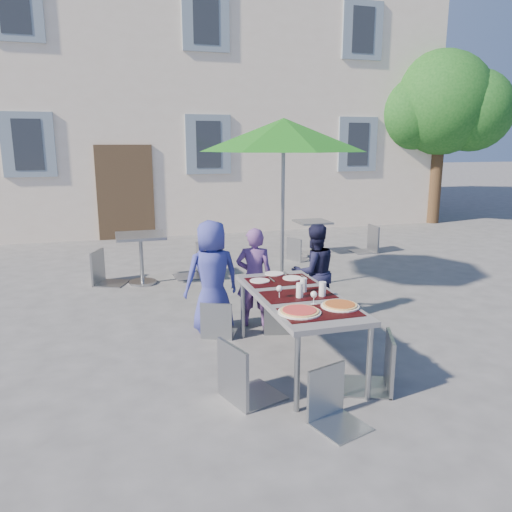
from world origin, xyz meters
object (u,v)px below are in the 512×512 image
object	(u,v)px
patio_umbrella	(284,136)
chair_5	(335,365)
bg_chair_r_0	(194,241)
child_1	(254,278)
cafe_table_0	(141,249)
bg_chair_r_1	(369,222)
chair_3	(243,335)
cafe_table_1	(312,233)
pizza_near_left	(299,311)
dining_table	(298,300)
chair_4	(380,329)
bg_chair_l_0	(103,246)
bg_chair_l_1	(298,235)
child_2	(314,272)
chair_2	(315,286)
chair_0	(217,297)
child_0	(212,277)
pizza_near_right	(340,305)
chair_1	(281,286)

from	to	relation	value
patio_umbrella	chair_5	bearing A→B (deg)	-103.28
bg_chair_r_0	child_1	bearing A→B (deg)	-83.05
cafe_table_0	bg_chair_r_1	world-z (taller)	bg_chair_r_1
chair_3	cafe_table_1	world-z (taller)	chair_3
cafe_table_1	pizza_near_left	bearing A→B (deg)	-114.27
dining_table	cafe_table_0	bearing A→B (deg)	110.03
chair_3	chair_4	size ratio (longest dim) A/B	1.04
patio_umbrella	cafe_table_1	world-z (taller)	patio_umbrella
bg_chair_l_0	bg_chair_l_1	world-z (taller)	bg_chair_l_0
cafe_table_1	bg_chair_r_1	world-z (taller)	bg_chair_r_1
patio_umbrella	child_2	bearing A→B (deg)	-91.78
chair_2	bg_chair_r_1	xyz separation A→B (m)	(2.78, 3.63, 0.13)
dining_table	patio_umbrella	bearing A→B (deg)	73.66
child_2	chair_0	bearing A→B (deg)	7.85
dining_table	child_0	xyz separation A→B (m)	(-0.63, 1.19, -0.01)
pizza_near_right	child_1	xyz separation A→B (m)	(-0.33, 1.68, -0.15)
chair_1	bg_chair_l_0	xyz separation A→B (m)	(-2.04, 2.83, 0.05)
dining_table	child_0	bearing A→B (deg)	117.96
chair_5	patio_umbrella	xyz separation A→B (m)	(0.87, 3.67, 1.83)
patio_umbrella	bg_chair_l_0	bearing A→B (deg)	155.87
chair_2	chair_4	size ratio (longest dim) A/B	0.85
chair_3	bg_chair_l_1	size ratio (longest dim) A/B	1.21
pizza_near_left	chair_4	distance (m)	0.76
pizza_near_right	chair_5	world-z (taller)	chair_5
cafe_table_0	bg_chair_l_0	bearing A→B (deg)	163.39
chair_5	bg_chair_r_1	world-z (taller)	bg_chair_r_1
child_0	patio_umbrella	bearing A→B (deg)	-141.84
child_0	cafe_table_1	xyz separation A→B (m)	(2.82, 3.57, -0.22)
chair_5	cafe_table_1	distance (m)	6.31
chair_4	cafe_table_1	world-z (taller)	chair_4
chair_0	chair_3	distance (m)	1.53
dining_table	chair_0	xyz separation A→B (m)	(-0.62, 0.97, -0.21)
pizza_near_right	bg_chair_l_1	bearing A→B (deg)	72.96
dining_table	cafe_table_1	bearing A→B (deg)	65.30
chair_5	cafe_table_0	distance (m)	4.82
chair_2	cafe_table_0	world-z (taller)	chair_2
child_2	cafe_table_0	size ratio (longest dim) A/B	1.53
chair_3	bg_chair_l_1	xyz separation A→B (m)	(2.44, 4.92, -0.12)
chair_0	chair_5	bearing A→B (deg)	-76.48
pizza_near_right	bg_chair_r_1	size ratio (longest dim) A/B	0.34
child_1	bg_chair_l_0	xyz separation A→B (m)	(-1.79, 2.52, -0.00)
chair_5	bg_chair_r_0	distance (m)	4.90
chair_3	child_0	bearing A→B (deg)	86.93
pizza_near_right	chair_5	xyz separation A→B (m)	(-0.35, -0.64, -0.26)
bg_chair_r_1	chair_2	bearing A→B (deg)	-127.48
chair_4	cafe_table_1	distance (m)	5.71
chair_2	bg_chair_r_1	size ratio (longest dim) A/B	0.81
chair_2	child_1	bearing A→B (deg)	167.66
bg_chair_r_0	bg_chair_l_1	distance (m)	2.21
pizza_near_left	pizza_near_right	bearing A→B (deg)	6.78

